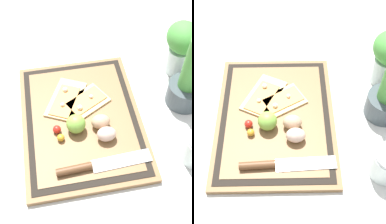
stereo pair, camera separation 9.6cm
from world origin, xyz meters
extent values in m
plane|color=silver|center=(0.00, 0.00, 0.00)|extent=(6.00, 6.00, 0.00)
cube|color=brown|center=(0.00, 0.00, 0.01)|extent=(0.49, 0.37, 0.02)
cube|color=black|center=(0.00, 0.00, 0.02)|extent=(0.46, 0.34, 0.00)
cube|color=brown|center=(0.00, 0.00, 0.02)|extent=(0.42, 0.30, 0.00)
cube|color=#DBBC7F|center=(-0.08, -0.04, 0.02)|extent=(0.19, 0.16, 0.01)
cube|color=#E08E47|center=(-0.07, -0.04, 0.03)|extent=(0.14, 0.11, 0.00)
sphere|color=silver|center=(-0.11, -0.04, 0.04)|extent=(0.02, 0.02, 0.02)
sphere|color=silver|center=(-0.05, -0.05, 0.04)|extent=(0.01, 0.01, 0.01)
cube|color=#DBBC7F|center=(-0.05, 0.02, 0.02)|extent=(0.16, 0.18, 0.01)
cube|color=#E08E47|center=(-0.06, 0.03, 0.03)|extent=(0.12, 0.14, 0.00)
sphere|color=silver|center=(-0.03, 0.00, 0.04)|extent=(0.02, 0.02, 0.02)
sphere|color=silver|center=(-0.07, 0.04, 0.04)|extent=(0.01, 0.01, 0.01)
cube|color=silver|center=(0.17, 0.09, 0.02)|extent=(0.05, 0.17, 0.00)
cylinder|color=brown|center=(0.18, -0.05, 0.03)|extent=(0.03, 0.10, 0.02)
ellipsoid|color=tan|center=(0.04, 0.05, 0.04)|extent=(0.04, 0.06, 0.04)
ellipsoid|color=beige|center=(0.09, 0.06, 0.04)|extent=(0.04, 0.06, 0.04)
sphere|color=#7FB742|center=(0.04, -0.02, 0.05)|extent=(0.06, 0.06, 0.06)
sphere|color=red|center=(0.04, -0.08, 0.03)|extent=(0.02, 0.02, 0.02)
sphere|color=gold|center=(0.07, -0.07, 0.03)|extent=(0.02, 0.02, 0.02)
cylinder|color=#3D474C|center=(-0.02, 0.34, 0.04)|extent=(0.12, 0.12, 0.08)
cylinder|color=olive|center=(0.19, 0.31, 0.02)|extent=(0.08, 0.08, 0.03)
cylinder|color=silver|center=(-0.16, 0.36, 0.05)|extent=(0.08, 0.08, 0.09)
camera|label=1|loc=(0.57, -0.06, 0.80)|focal=50.00mm
camera|label=2|loc=(0.58, 0.04, 0.80)|focal=50.00mm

